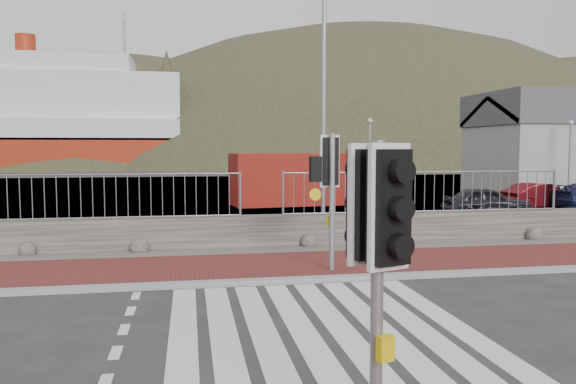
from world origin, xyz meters
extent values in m
plane|color=#28282B|center=(0.00, 0.00, 0.00)|extent=(220.00, 220.00, 0.00)
cube|color=maroon|center=(0.00, 4.50, 0.04)|extent=(40.00, 3.00, 0.08)
cube|color=gray|center=(0.00, 3.00, 0.05)|extent=(40.00, 0.25, 0.12)
cube|color=silver|center=(-2.10, 0.00, 0.01)|extent=(0.42, 5.60, 0.01)
cube|color=silver|center=(-1.50, 0.00, 0.01)|extent=(0.42, 5.60, 0.01)
cube|color=silver|center=(-0.90, 0.00, 0.01)|extent=(0.42, 5.60, 0.01)
cube|color=silver|center=(-0.30, 0.00, 0.01)|extent=(0.42, 5.60, 0.01)
cube|color=silver|center=(0.30, 0.00, 0.01)|extent=(0.42, 5.60, 0.01)
cube|color=silver|center=(0.90, 0.00, 0.01)|extent=(0.42, 5.60, 0.01)
cube|color=silver|center=(1.50, 0.00, 0.01)|extent=(0.42, 5.60, 0.01)
cube|color=silver|center=(2.10, 0.00, 0.01)|extent=(0.42, 5.60, 0.01)
cube|color=#59544C|center=(0.00, 6.50, 0.03)|extent=(40.00, 1.50, 0.06)
cube|color=#433D37|center=(0.00, 7.30, 0.45)|extent=(40.00, 0.60, 0.90)
cylinder|color=gray|center=(-4.80, 7.15, 2.10)|extent=(8.40, 0.04, 0.04)
cylinder|color=gray|center=(-0.60, 7.15, 1.50)|extent=(0.07, 0.07, 1.20)
cylinder|color=gray|center=(4.80, 7.15, 2.10)|extent=(8.40, 0.04, 0.04)
cylinder|color=gray|center=(0.60, 7.15, 1.50)|extent=(0.07, 0.07, 1.20)
cylinder|color=gray|center=(9.00, 7.15, 1.50)|extent=(0.07, 0.07, 1.20)
cube|color=#4C4C4F|center=(0.00, 27.90, 0.00)|extent=(120.00, 40.00, 0.50)
cube|color=#3F4C54|center=(0.00, 62.90, 0.00)|extent=(220.00, 50.00, 0.05)
cube|color=silver|center=(-18.00, 67.90, 9.00)|extent=(30.00, 12.00, 6.00)
cube|color=silver|center=(-18.00, 67.90, 13.00)|extent=(18.00, 10.00, 2.50)
cylinder|color=maroon|center=(-22.00, 67.90, 15.50)|extent=(2.40, 2.40, 3.00)
cylinder|color=gray|center=(-10.00, 67.90, 17.00)|extent=(0.30, 0.30, 6.00)
ellipsoid|color=#272C1A|center=(-15.00, 87.90, -20.00)|extent=(106.40, 68.40, 76.00)
ellipsoid|color=#272C1A|center=(30.00, 87.90, -26.00)|extent=(140.00, 90.00, 100.00)
cylinder|color=gray|center=(-0.38, -3.66, 1.43)|extent=(0.11, 0.11, 2.86)
cube|color=gold|center=(-0.38, -3.66, 1.07)|extent=(0.16, 0.12, 0.22)
cube|color=black|center=(-0.38, -3.66, 2.30)|extent=(0.47, 0.37, 1.07)
sphere|color=#0CE53F|center=(-0.38, -3.66, 1.99)|extent=(0.15, 0.15, 0.15)
cylinder|color=gray|center=(1.12, 3.73, 1.56)|extent=(0.12, 0.12, 3.11)
cube|color=gold|center=(1.12, 3.73, 1.17)|extent=(0.16, 0.11, 0.24)
cube|color=black|center=(1.12, 3.73, 2.50)|extent=(0.47, 0.32, 1.17)
sphere|color=#0CE53F|center=(1.12, 3.73, 2.17)|extent=(0.17, 0.17, 0.17)
cube|color=black|center=(0.74, 3.68, 2.34)|extent=(0.26, 0.20, 0.56)
cylinder|color=gray|center=(1.98, 8.10, 3.78)|extent=(0.13, 0.13, 7.55)
cube|color=maroon|center=(3.12, 19.11, 1.27)|extent=(6.33, 3.18, 2.54)
imported|color=black|center=(10.01, 12.85, 0.60)|extent=(3.68, 1.84, 1.20)
imported|color=#570C11|center=(13.98, 15.16, 0.59)|extent=(3.73, 1.75, 1.18)
camera|label=1|loc=(-1.98, -8.25, 2.79)|focal=35.00mm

